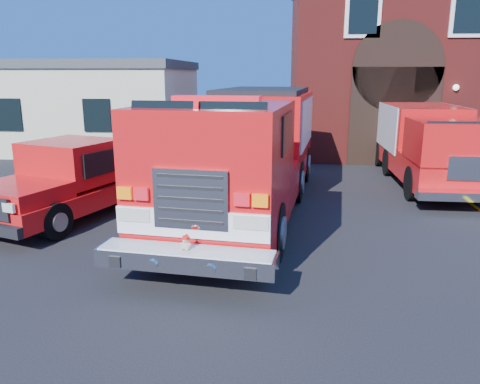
# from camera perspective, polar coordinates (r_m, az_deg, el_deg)

# --- Properties ---
(ground) EXTENTS (100.00, 100.00, 0.00)m
(ground) POSITION_cam_1_polar(r_m,az_deg,el_deg) (11.41, 0.49, -4.86)
(ground) COLOR black
(ground) RESTS_ON ground
(parking_stripe_mid) EXTENTS (0.12, 3.00, 0.01)m
(parking_stripe_mid) POSITION_cam_1_polar(r_m,az_deg,el_deg) (16.26, 25.12, -0.40)
(parking_stripe_mid) COLOR yellow
(parking_stripe_mid) RESTS_ON ground
(parking_stripe_far) EXTENTS (0.12, 3.00, 0.01)m
(parking_stripe_far) POSITION_cam_1_polar(r_m,az_deg,el_deg) (19.02, 22.07, 1.87)
(parking_stripe_far) COLOR yellow
(parking_stripe_far) RESTS_ON ground
(fire_station) EXTENTS (15.20, 10.20, 8.45)m
(fire_station) POSITION_cam_1_polar(r_m,az_deg,el_deg) (26.07, 23.78, 14.21)
(fire_station) COLOR maroon
(fire_station) RESTS_ON ground
(side_building) EXTENTS (10.20, 8.20, 4.35)m
(side_building) POSITION_cam_1_polar(r_m,az_deg,el_deg) (25.73, -17.99, 10.14)
(side_building) COLOR beige
(side_building) RESTS_ON ground
(fire_engine) EXTENTS (4.34, 11.01, 3.30)m
(fire_engine) POSITION_cam_1_polar(r_m,az_deg,el_deg) (12.90, 0.96, 5.21)
(fire_engine) COLOR black
(fire_engine) RESTS_ON ground
(pickup_truck) EXTENTS (4.17, 6.57, 2.03)m
(pickup_truck) POSITION_cam_1_polar(r_m,az_deg,el_deg) (13.48, -18.70, 1.60)
(pickup_truck) COLOR black
(pickup_truck) RESTS_ON ground
(secondary_truck) EXTENTS (2.72, 8.11, 2.61)m
(secondary_truck) POSITION_cam_1_polar(r_m,az_deg,el_deg) (17.72, 21.83, 5.73)
(secondary_truck) COLOR black
(secondary_truck) RESTS_ON ground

